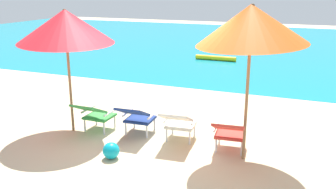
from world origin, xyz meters
The scene contains 10 objects.
ground_plane centered at (0.00, 4.00, 0.00)m, with size 40.00×40.00×0.00m, color #CCB78E.
ocean_band centered at (0.00, 12.54, 0.00)m, with size 40.00×18.00×0.01m, color teal.
swim_buoy centered at (-0.99, 7.84, 0.10)m, with size 0.18×0.18×1.60m, color yellow.
lounge_chair_far_left centered at (-1.29, -0.29, 0.40)m, with size 0.55×0.87×0.68m.
lounge_chair_near_left centered at (-0.45, -0.14, 0.40)m, with size 0.59×0.91×0.68m.
lounge_chair_near_right centered at (0.40, -0.14, 0.40)m, with size 0.62×0.92×0.68m.
lounge_chair_far_right centered at (1.37, -0.25, 0.40)m, with size 0.63×0.93×0.68m.
beach_umbrella_left centered at (-1.76, -0.38, 2.07)m, with size 2.56×2.56×2.42m.
beach_umbrella_right centered at (1.65, -0.37, 2.23)m, with size 2.44×2.43×2.58m.
beach_ball centered at (-0.41, -1.19, 0.14)m, with size 0.28×0.28×0.28m, color #0A93AD.
Camera 1 is at (2.58, -6.12, 2.78)m, focal length 39.72 mm.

